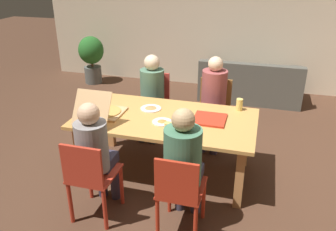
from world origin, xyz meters
The scene contains 20 objects.
ground_plane centered at (0.00, 0.00, 0.00)m, with size 20.00×20.00×0.00m, color #4B3021.
back_wall centered at (0.00, 3.35, 1.31)m, with size 6.93×0.12×2.62m, color beige.
dining_table centered at (0.00, 0.00, 0.64)m, with size 2.04×1.08×0.73m.
chair_0 centered at (0.42, -0.99, 0.50)m, with size 0.40×0.45×0.88m.
person_0 centered at (0.42, -0.85, 0.74)m, with size 0.34×0.49×1.26m.
chair_1 centered at (-0.46, 0.99, 0.50)m, with size 0.40×0.45×0.88m.
person_1 centered at (-0.46, 0.85, 0.71)m, with size 0.34×0.48×1.20m.
chair_2 centered at (-0.46, -0.99, 0.50)m, with size 0.42×0.46×0.89m.
person_2 centered at (-0.46, -0.85, 0.71)m, with size 0.31×0.47×1.21m.
chair_3 centered at (0.42, 0.96, 0.50)m, with size 0.46×0.41×0.89m.
person_3 centered at (0.42, 0.82, 0.73)m, with size 0.33×0.50×1.24m.
pizza_box_0 centered at (0.50, 0.06, 0.74)m, with size 0.36×0.36×0.02m.
pizza_box_1 centered at (-0.70, -0.15, 0.78)m, with size 0.41×0.64×0.37m.
plate_0 centered at (-0.24, 0.18, 0.74)m, with size 0.25×0.25×0.03m.
plate_1 centered at (0.00, -0.14, 0.74)m, with size 0.22×0.22×0.03m.
drinking_glass_0 centered at (0.14, -0.40, 0.80)m, with size 0.08×0.08×0.13m, color #E5C060.
drinking_glass_1 centered at (0.79, 0.43, 0.80)m, with size 0.08×0.08×0.14m, color #E4C865.
drinking_glass_2 centered at (0.24, -0.15, 0.80)m, with size 0.08×0.08×0.14m, color #B0452D.
couch centered at (0.81, 2.68, 0.28)m, with size 1.79×0.76×0.75m.
potted_plant centered at (-2.38, 2.77, 0.57)m, with size 0.51×0.51×0.97m.
Camera 1 is at (1.00, -3.42, 2.38)m, focal length 36.87 mm.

